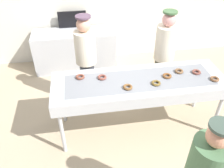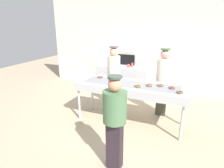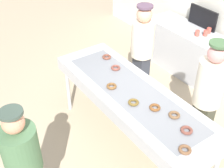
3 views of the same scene
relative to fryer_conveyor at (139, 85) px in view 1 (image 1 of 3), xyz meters
The scene contains 17 objects.
ground_plane 0.88m from the fryer_conveyor, ahead, with size 16.00×16.00×0.00m, color tan.
fryer_conveyor is the anchor object (origin of this frame).
chocolate_donut_0 0.27m from the fryer_conveyor, 33.35° to the right, with size 0.13×0.13×0.04m, color brown.
chocolate_donut_1 1.11m from the fryer_conveyor, ahead, with size 0.13×0.13×0.04m, color brown.
chocolate_donut_2 0.67m from the fryer_conveyor, ahead, with size 0.13×0.13×0.04m, color brown.
chocolate_donut_3 0.90m from the fryer_conveyor, 167.31° to the left, with size 0.13×0.13×0.04m, color brown.
chocolate_donut_4 0.44m from the fryer_conveyor, ahead, with size 0.13×0.13×0.04m, color brown.
chocolate_donut_5 0.91m from the fryer_conveyor, ahead, with size 0.13×0.13×0.04m, color brown.
chocolate_donut_6 0.57m from the fryer_conveyor, 166.34° to the left, with size 0.13×0.13×0.04m, color brown.
chocolate_donut_7 0.30m from the fryer_conveyor, 143.34° to the right, with size 0.13×0.13×0.04m, color brown.
worker_baker 0.95m from the fryer_conveyor, 48.90° to the left, with size 0.35×0.35×1.73m.
worker_assistant 1.08m from the fryer_conveyor, 133.63° to the left, with size 0.35×0.35×1.71m.
prep_counter 2.34m from the fryer_conveyor, 113.92° to the left, with size 1.80×0.63×0.87m, color #B7BABF.
paper_cup_0 2.36m from the fryer_conveyor, 106.55° to the left, with size 0.08×0.08×0.10m, color #CC4C3F.
paper_cup_1 2.23m from the fryer_conveyor, 106.56° to the left, with size 0.08×0.08×0.10m, color #CC4C3F.
paper_cup_2 2.14m from the fryer_conveyor, 109.65° to the left, with size 0.08×0.08×0.10m, color #CC4C3F.
menu_display 2.55m from the fryer_conveyor, 111.49° to the left, with size 0.61×0.04×0.36m, color black.
Camera 1 is at (-0.85, -2.73, 2.98)m, focal length 37.71 mm.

